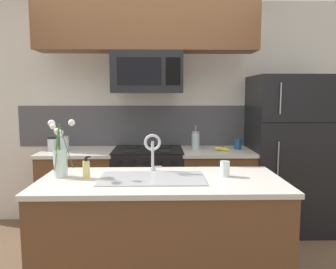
{
  "coord_description": "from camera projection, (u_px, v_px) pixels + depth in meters",
  "views": [
    {
      "loc": [
        0.14,
        -2.67,
        1.51
      ],
      "look_at": [
        0.21,
        0.27,
        1.16
      ],
      "focal_mm": 35.0,
      "sensor_mm": 36.0,
      "label": 1
    }
  ],
  "objects": [
    {
      "name": "refrigerator",
      "position": [
        290.0,
        154.0,
        3.68
      ],
      "size": [
        0.89,
        0.74,
        1.72
      ],
      "color": "black",
      "rests_on": "ground"
    },
    {
      "name": "sink_faucet",
      "position": [
        153.0,
        147.0,
        2.56
      ],
      "size": [
        0.14,
        0.14,
        0.31
      ],
      "color": "#B7BABF",
      "rests_on": "island_counter"
    },
    {
      "name": "french_press",
      "position": [
        196.0,
        140.0,
        3.68
      ],
      "size": [
        0.09,
        0.09,
        0.27
      ],
      "color": "silver",
      "rests_on": "back_counter_right"
    },
    {
      "name": "kitchen_sink",
      "position": [
        152.0,
        188.0,
        2.39
      ],
      "size": [
        0.76,
        0.42,
        0.16
      ],
      "color": "#ADAFB5",
      "rests_on": "island_counter"
    },
    {
      "name": "storage_jar_tall",
      "position": [
        52.0,
        144.0,
        3.59
      ],
      "size": [
        0.1,
        0.1,
        0.15
      ],
      "color": "silver",
      "rests_on": "back_counter_left"
    },
    {
      "name": "rear_partition",
      "position": [
        174.0,
        113.0,
        3.95
      ],
      "size": [
        5.2,
        0.1,
        2.6
      ],
      "primitive_type": "cube",
      "color": "silver",
      "rests_on": "ground"
    },
    {
      "name": "upper_cabinet_band",
      "position": [
        147.0,
        22.0,
        3.4
      ],
      "size": [
        2.3,
        0.34,
        0.6
      ],
      "primitive_type": "cube",
      "color": "brown"
    },
    {
      "name": "back_counter_left",
      "position": [
        80.0,
        190.0,
        3.65
      ],
      "size": [
        0.8,
        0.65,
        0.91
      ],
      "color": "brown",
      "rests_on": "ground"
    },
    {
      "name": "back_counter_right",
      "position": [
        216.0,
        190.0,
        3.69
      ],
      "size": [
        0.8,
        0.65,
        0.91
      ],
      "color": "brown",
      "rests_on": "ground"
    },
    {
      "name": "coffee_tin",
      "position": [
        238.0,
        144.0,
        3.68
      ],
      "size": [
        0.08,
        0.08,
        0.11
      ],
      "primitive_type": "cylinder",
      "color": "#1E5184",
      "rests_on": "back_counter_right"
    },
    {
      "name": "island_counter",
      "position": [
        161.0,
        238.0,
        2.43
      ],
      "size": [
        1.77,
        0.78,
        0.91
      ],
      "color": "brown",
      "rests_on": "ground"
    },
    {
      "name": "flower_vase",
      "position": [
        60.0,
        158.0,
        2.42
      ],
      "size": [
        0.19,
        0.19,
        0.43
      ],
      "color": "silver",
      "rests_on": "island_counter"
    },
    {
      "name": "stove_range",
      "position": [
        148.0,
        190.0,
        3.67
      ],
      "size": [
        0.76,
        0.64,
        0.93
      ],
      "color": "black",
      "rests_on": "ground"
    },
    {
      "name": "banana_bunch",
      "position": [
        223.0,
        149.0,
        3.57
      ],
      "size": [
        0.19,
        0.12,
        0.08
      ],
      "color": "yellow",
      "rests_on": "back_counter_right"
    },
    {
      "name": "splash_band",
      "position": [
        149.0,
        126.0,
        3.91
      ],
      "size": [
        3.07,
        0.01,
        0.48
      ],
      "primitive_type": "cube",
      "color": "#4C4C51",
      "rests_on": "rear_partition"
    },
    {
      "name": "storage_jar_medium",
      "position": [
        64.0,
        143.0,
        3.6
      ],
      "size": [
        0.1,
        0.1,
        0.16
      ],
      "color": "silver",
      "rests_on": "back_counter_left"
    },
    {
      "name": "drinking_glass",
      "position": [
        225.0,
        169.0,
        2.44
      ],
      "size": [
        0.07,
        0.07,
        0.12
      ],
      "color": "silver",
      "rests_on": "island_counter"
    },
    {
      "name": "microwave",
      "position": [
        147.0,
        73.0,
        3.49
      ],
      "size": [
        0.74,
        0.4,
        0.43
      ],
      "color": "black"
    },
    {
      "name": "dish_soap_bottle",
      "position": [
        86.0,
        169.0,
        2.38
      ],
      "size": [
        0.06,
        0.05,
        0.16
      ],
      "color": "#DBCC75",
      "rests_on": "island_counter"
    }
  ]
}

